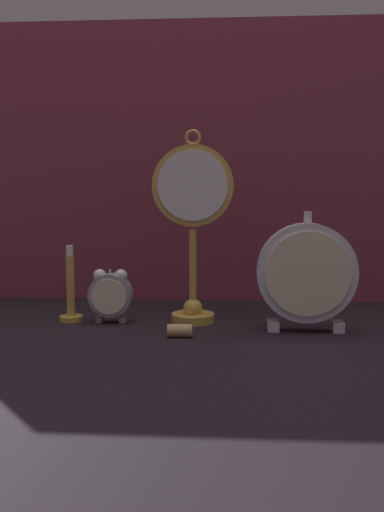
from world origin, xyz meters
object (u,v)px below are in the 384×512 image
at_px(alarm_clock_twin_bell, 110,293).
at_px(mantel_clock_silver, 307,273).
at_px(brass_candlestick, 71,296).
at_px(pocket_watch_on_stand, 194,220).
at_px(wine_cork, 180,331).

distance_m(alarm_clock_twin_bell, mantel_clock_silver, 0.36).
relative_size(alarm_clock_twin_bell, brass_candlestick, 0.70).
bearing_deg(alarm_clock_twin_bell, pocket_watch_on_stand, 6.13).
bearing_deg(wine_cork, alarm_clock_twin_bell, 145.24).
height_order(alarm_clock_twin_bell, mantel_clock_silver, mantel_clock_silver).
xyz_separation_m(alarm_clock_twin_bell, mantel_clock_silver, (0.36, -0.04, 0.05)).
relative_size(pocket_watch_on_stand, brass_candlestick, 2.48).
bearing_deg(mantel_clock_silver, pocket_watch_on_stand, 163.76).
distance_m(brass_candlestick, wine_cork, 0.24).
bearing_deg(brass_candlestick, pocket_watch_on_stand, 2.03).
relative_size(mantel_clock_silver, brass_candlestick, 1.46).
xyz_separation_m(pocket_watch_on_stand, brass_candlestick, (-0.24, -0.01, -0.15)).
bearing_deg(brass_candlestick, wine_cork, -25.79).
bearing_deg(alarm_clock_twin_bell, mantel_clock_silver, -6.65).
height_order(alarm_clock_twin_bell, brass_candlestick, brass_candlestick).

